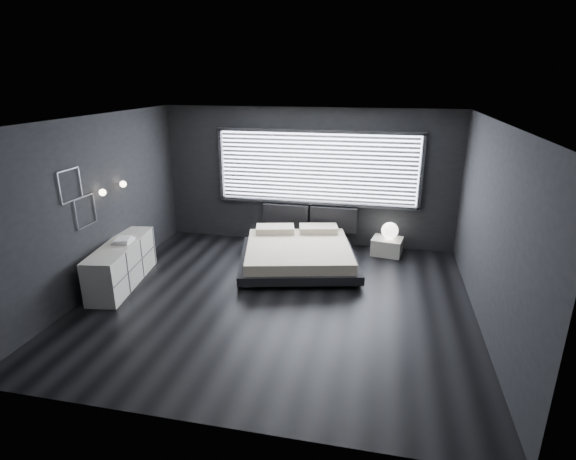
# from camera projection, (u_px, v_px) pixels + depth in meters

# --- Properties ---
(room) EXTENTS (6.04, 6.00, 2.80)m
(room) POSITION_uv_depth(u_px,v_px,m) (276.00, 216.00, 6.65)
(room) COLOR black
(room) RESTS_ON ground
(window) EXTENTS (4.14, 0.09, 1.52)m
(window) POSITION_uv_depth(u_px,v_px,m) (317.00, 168.00, 9.04)
(window) COLOR white
(window) RESTS_ON ground
(headboard) EXTENTS (1.96, 0.16, 0.52)m
(headboard) POSITION_uv_depth(u_px,v_px,m) (310.00, 218.00, 9.35)
(headboard) COLOR black
(headboard) RESTS_ON ground
(sconce_near) EXTENTS (0.18, 0.11, 0.11)m
(sconce_near) POSITION_uv_depth(u_px,v_px,m) (102.00, 192.00, 7.21)
(sconce_near) COLOR silver
(sconce_near) RESTS_ON ground
(sconce_far) EXTENTS (0.18, 0.11, 0.11)m
(sconce_far) POSITION_uv_depth(u_px,v_px,m) (123.00, 184.00, 7.76)
(sconce_far) COLOR silver
(sconce_far) RESTS_ON ground
(wall_art_upper) EXTENTS (0.01, 0.48, 0.48)m
(wall_art_upper) POSITION_uv_depth(u_px,v_px,m) (70.00, 185.00, 6.59)
(wall_art_upper) COLOR #47474C
(wall_art_upper) RESTS_ON ground
(wall_art_lower) EXTENTS (0.01, 0.48, 0.48)m
(wall_art_lower) POSITION_uv_depth(u_px,v_px,m) (86.00, 211.00, 6.97)
(wall_art_lower) COLOR #47474C
(wall_art_lower) RESTS_ON ground
(bed) EXTENTS (2.52, 2.45, 0.55)m
(bed) POSITION_uv_depth(u_px,v_px,m) (298.00, 253.00, 8.34)
(bed) COLOR black
(bed) RESTS_ON ground
(nightstand) EXTENTS (0.64, 0.56, 0.33)m
(nightstand) POSITION_uv_depth(u_px,v_px,m) (387.00, 246.00, 8.91)
(nightstand) COLOR silver
(nightstand) RESTS_ON ground
(orb_lamp) EXTENTS (0.33, 0.33, 0.33)m
(orb_lamp) POSITION_uv_depth(u_px,v_px,m) (390.00, 231.00, 8.81)
(orb_lamp) COLOR white
(orb_lamp) RESTS_ON nightstand
(dresser) EXTENTS (0.77, 1.87, 0.73)m
(dresser) POSITION_uv_depth(u_px,v_px,m) (122.00, 264.00, 7.59)
(dresser) COLOR silver
(dresser) RESTS_ON ground
(book_stack) EXTENTS (0.33, 0.40, 0.07)m
(book_stack) POSITION_uv_depth(u_px,v_px,m) (123.00, 240.00, 7.53)
(book_stack) COLOR white
(book_stack) RESTS_ON dresser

